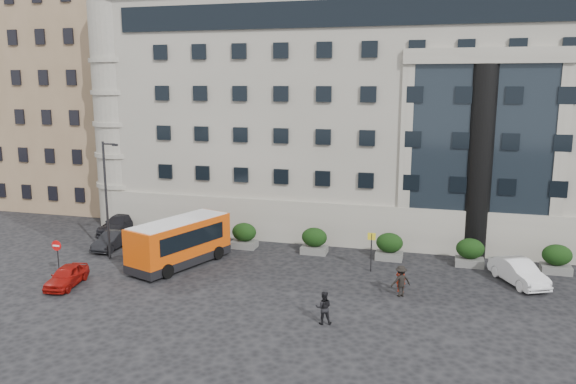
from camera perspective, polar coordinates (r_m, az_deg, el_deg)
name	(u,v)px	position (r m, az deg, el deg)	size (l,w,h in m)	color
ground	(264,291)	(32.87, -2.41, -10.00)	(120.00, 120.00, 0.00)	black
civic_building	(403,114)	(51.38, 11.56, 7.75)	(44.00, 24.00, 18.00)	gray
entrance_column	(480,163)	(39.94, 18.90, 2.85)	(1.80, 1.80, 13.00)	black
apartment_near	(94,101)	(59.46, -19.14, 8.77)	(14.00, 14.00, 20.00)	#82684C
apartment_far	(154,88)	(76.40, -13.42, 10.22)	(13.00, 13.00, 22.00)	brown
hedge_a	(244,235)	(40.82, -4.47, -4.40)	(1.80, 1.26, 1.84)	#555552
hedge_b	(314,241)	(39.42, 2.69, -4.95)	(1.80, 1.26, 1.84)	#555552
hedge_c	(389,246)	(38.69, 10.26, -5.43)	(1.80, 1.26, 1.84)	#555552
hedge_d	(470,252)	(38.64, 18.00, -5.83)	(1.80, 1.26, 1.84)	#555552
hedge_e	(557,259)	(39.29, 25.63, -6.12)	(1.80, 1.26, 1.84)	#555552
street_lamp	(107,196)	(39.31, -17.92, -0.37)	(1.16, 0.18, 8.00)	#262628
bus_stop_sign	(371,245)	(35.87, 8.47, -5.37)	(0.50, 0.08, 2.52)	#262628
no_entry_sign	(57,251)	(37.37, -22.41, -5.56)	(0.64, 0.16, 2.32)	#262628
minibus	(180,240)	(37.42, -10.95, -4.86)	(4.82, 7.64, 3.02)	#CE4709
red_truck	(182,203)	(49.66, -10.67, -1.09)	(2.94, 5.58, 2.90)	maroon
parked_car_a	(67,276)	(35.85, -21.57, -7.94)	(1.44, 3.57, 1.22)	#990F0B
parked_car_b	(112,240)	(42.50, -17.43, -4.71)	(1.30, 3.74, 1.23)	black
parked_car_c	(120,224)	(46.82, -16.74, -3.12)	(1.93, 4.75, 1.38)	black
parked_car_d	(141,204)	(53.48, -14.70, -1.19)	(2.51, 5.43, 1.51)	black
white_taxi	(519,272)	(36.40, 22.38, -7.52)	(1.53, 4.40, 1.45)	silver
pedestrian_a	(401,279)	(33.06, 11.39, -8.68)	(0.56, 0.37, 1.53)	maroon
pedestrian_b	(324,308)	(28.44, 3.65, -11.64)	(0.82, 0.64, 1.69)	black
pedestrian_c	(401,281)	(32.39, 11.40, -8.86)	(1.15, 0.66, 1.79)	black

